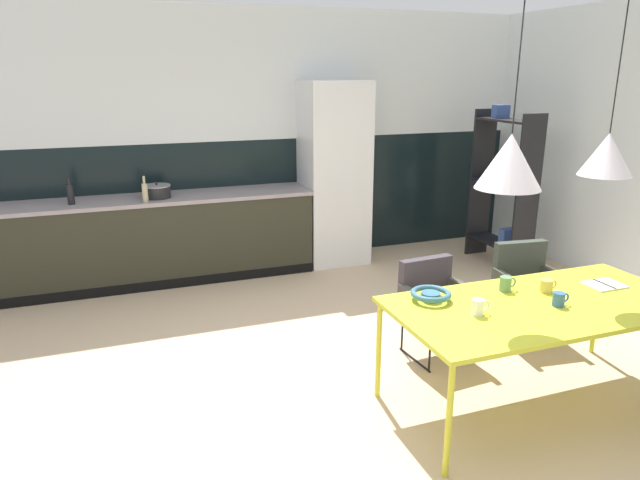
# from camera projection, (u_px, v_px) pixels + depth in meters

# --- Properties ---
(ground_plane) EXTENTS (8.99, 8.99, 0.00)m
(ground_plane) POSITION_uv_depth(u_px,v_px,m) (368.00, 397.00, 3.95)
(ground_plane) COLOR #CDAF8B
(back_wall_splashback_dark) EXTENTS (6.91, 0.12, 1.42)m
(back_wall_splashback_dark) POSITION_uv_depth(u_px,v_px,m) (254.00, 201.00, 6.68)
(back_wall_splashback_dark) COLOR black
(back_wall_splashback_dark) RESTS_ON ground
(back_wall_panel_upper) EXTENTS (6.91, 0.12, 1.42)m
(back_wall_panel_upper) POSITION_uv_depth(u_px,v_px,m) (249.00, 74.00, 6.27)
(back_wall_panel_upper) COLOR silver
(back_wall_panel_upper) RESTS_ON back_wall_splashback_dark
(kitchen_counter) EXTENTS (3.83, 0.63, 0.92)m
(kitchen_counter) POSITION_uv_depth(u_px,v_px,m) (131.00, 242.00, 5.96)
(kitchen_counter) COLOR #2C2C1F
(kitchen_counter) RESTS_ON ground
(refrigerator_column) EXTENTS (0.71, 0.60, 2.07)m
(refrigerator_column) POSITION_uv_depth(u_px,v_px,m) (334.00, 174.00, 6.54)
(refrigerator_column) COLOR silver
(refrigerator_column) RESTS_ON ground
(dining_table) EXTENTS (1.98, 0.95, 0.73)m
(dining_table) POSITION_uv_depth(u_px,v_px,m) (542.00, 308.00, 3.69)
(dining_table) COLOR gold
(dining_table) RESTS_ON ground
(armchair_head_of_table) EXTENTS (0.54, 0.52, 0.79)m
(armchair_head_of_table) POSITION_uv_depth(u_px,v_px,m) (526.00, 279.00, 4.79)
(armchair_head_of_table) COLOR #3C3B37
(armchair_head_of_table) RESTS_ON ground
(armchair_corner_seat) EXTENTS (0.52, 0.51, 0.76)m
(armchair_corner_seat) POSITION_uv_depth(u_px,v_px,m) (434.00, 295.00, 4.46)
(armchair_corner_seat) COLOR #3C3B37
(armchair_corner_seat) RESTS_ON ground
(fruit_bowl) EXTENTS (0.27, 0.27, 0.06)m
(fruit_bowl) POSITION_uv_depth(u_px,v_px,m) (431.00, 294.00, 3.71)
(fruit_bowl) COLOR #33607F
(fruit_bowl) RESTS_ON dining_table
(open_book) EXTENTS (0.26, 0.20, 0.02)m
(open_book) POSITION_uv_depth(u_px,v_px,m) (604.00, 285.00, 3.98)
(open_book) COLOR white
(open_book) RESTS_ON dining_table
(mug_wide_latte) EXTENTS (0.12, 0.07, 0.10)m
(mug_wide_latte) POSITION_uv_depth(u_px,v_px,m) (478.00, 307.00, 3.49)
(mug_wide_latte) COLOR white
(mug_wide_latte) RESTS_ON dining_table
(mug_tall_blue) EXTENTS (0.12, 0.08, 0.09)m
(mug_tall_blue) POSITION_uv_depth(u_px,v_px,m) (559.00, 299.00, 3.62)
(mug_tall_blue) COLOR #335B93
(mug_tall_blue) RESTS_ON dining_table
(mug_glass_clear) EXTENTS (0.13, 0.09, 0.09)m
(mug_glass_clear) POSITION_uv_depth(u_px,v_px,m) (547.00, 286.00, 3.86)
(mug_glass_clear) COLOR gold
(mug_glass_clear) RESTS_ON dining_table
(mug_dark_espresso) EXTENTS (0.13, 0.08, 0.10)m
(mug_dark_espresso) POSITION_uv_depth(u_px,v_px,m) (506.00, 284.00, 3.87)
(mug_dark_espresso) COLOR #5B8456
(mug_dark_espresso) RESTS_ON dining_table
(cooking_pot) EXTENTS (0.28, 0.28, 0.16)m
(cooking_pot) POSITION_uv_depth(u_px,v_px,m) (157.00, 191.00, 5.87)
(cooking_pot) COLOR black
(cooking_pot) RESTS_ON kitchen_counter
(bottle_wine_green) EXTENTS (0.06, 0.06, 0.26)m
(bottle_wine_green) POSITION_uv_depth(u_px,v_px,m) (145.00, 192.00, 5.66)
(bottle_wine_green) COLOR tan
(bottle_wine_green) RESTS_ON kitchen_counter
(bottle_vinegar_dark) EXTENTS (0.07, 0.07, 0.26)m
(bottle_vinegar_dark) POSITION_uv_depth(u_px,v_px,m) (70.00, 193.00, 5.56)
(bottle_vinegar_dark) COLOR black
(bottle_vinegar_dark) RESTS_ON kitchen_counter
(open_shelf_unit) EXTENTS (0.30, 0.86, 1.81)m
(open_shelf_unit) POSITION_uv_depth(u_px,v_px,m) (503.00, 186.00, 6.47)
(open_shelf_unit) COLOR black
(open_shelf_unit) RESTS_ON ground
(pendant_lamp_over_table_near) EXTENTS (0.38, 0.38, 1.28)m
(pendant_lamp_over_table_near) POSITION_uv_depth(u_px,v_px,m) (510.00, 161.00, 3.25)
(pendant_lamp_over_table_near) COLOR black
(pendant_lamp_over_table_far) EXTENTS (0.32, 0.32, 1.27)m
(pendant_lamp_over_table_far) POSITION_uv_depth(u_px,v_px,m) (607.00, 154.00, 3.58)
(pendant_lamp_over_table_far) COLOR black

